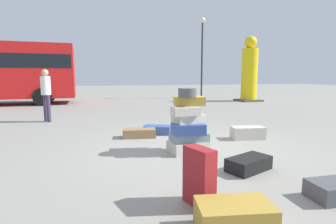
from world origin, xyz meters
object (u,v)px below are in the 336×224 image
at_px(person_bearded_onlooker, 46,91).
at_px(suitcase_navy_left_side, 157,130).
at_px(suitcase_tan_foreground_near, 234,217).
at_px(lamp_post, 202,45).
at_px(suitcase_cream_foreground_far, 248,133).
at_px(suitcase_brown_upright_blue, 139,133).
at_px(yellow_dummy_statue, 249,73).
at_px(suitcase_tower, 188,126).
at_px(suitcase_maroon_behind_tower, 199,177).
at_px(suitcase_black_right_side, 249,164).

bearing_deg(person_bearded_onlooker, suitcase_navy_left_side, 13.36).
bearing_deg(suitcase_tan_foreground_near, lamp_post, 78.26).
bearing_deg(suitcase_cream_foreground_far, lamp_post, 82.25).
height_order(suitcase_brown_upright_blue, suitcase_navy_left_side, suitcase_navy_left_side).
bearing_deg(suitcase_cream_foreground_far, suitcase_brown_upright_blue, 170.95).
height_order(suitcase_cream_foreground_far, yellow_dummy_statue, yellow_dummy_statue).
relative_size(suitcase_tower, suitcase_brown_upright_blue, 1.59).
distance_m(yellow_dummy_statue, lamp_post, 3.74).
bearing_deg(lamp_post, suitcase_cream_foreground_far, -107.79).
bearing_deg(person_bearded_onlooker, lamp_post, 95.88).
xyz_separation_m(suitcase_navy_left_side, suitcase_maroon_behind_tower, (-0.40, -3.70, 0.23)).
relative_size(suitcase_tower, suitcase_maroon_behind_tower, 1.85).
distance_m(suitcase_black_right_side, yellow_dummy_statue, 12.29).
bearing_deg(yellow_dummy_statue, suitcase_cream_foreground_far, -123.14).
xyz_separation_m(suitcase_brown_upright_blue, suitcase_black_right_side, (1.28, -2.65, 0.00)).
height_order(suitcase_cream_foreground_far, lamp_post, lamp_post).
xyz_separation_m(person_bearded_onlooker, lamp_post, (8.47, 7.18, 2.53)).
distance_m(suitcase_brown_upright_blue, suitcase_maroon_behind_tower, 3.46).
relative_size(suitcase_navy_left_side, suitcase_black_right_side, 0.94).
height_order(suitcase_brown_upright_blue, suitcase_black_right_side, suitcase_black_right_side).
relative_size(suitcase_navy_left_side, person_bearded_onlooker, 0.40).
xyz_separation_m(suitcase_tower, suitcase_brown_upright_blue, (-0.71, 1.46, -0.41)).
height_order(yellow_dummy_statue, lamp_post, lamp_post).
relative_size(person_bearded_onlooker, lamp_post, 0.32).
xyz_separation_m(suitcase_tan_foreground_near, suitcase_brown_upright_blue, (-0.23, 4.01, -0.04)).
height_order(suitcase_navy_left_side, suitcase_black_right_side, same).
height_order(suitcase_navy_left_side, lamp_post, lamp_post).
xyz_separation_m(suitcase_black_right_side, suitcase_maroon_behind_tower, (-1.17, -0.80, 0.23)).
xyz_separation_m(suitcase_brown_upright_blue, suitcase_maroon_behind_tower, (0.11, -3.45, 0.23)).
bearing_deg(suitcase_maroon_behind_tower, suitcase_cream_foreground_far, 30.48).
bearing_deg(suitcase_tower, suitcase_brown_upright_blue, 115.85).
distance_m(suitcase_tower, person_bearded_onlooker, 5.52).
bearing_deg(suitcase_brown_upright_blue, lamp_post, 68.38).
height_order(suitcase_black_right_side, suitcase_maroon_behind_tower, suitcase_maroon_behind_tower).
bearing_deg(suitcase_tan_foreground_near, suitcase_tower, 89.68).
bearing_deg(suitcase_tower, suitcase_black_right_side, -64.50).
xyz_separation_m(suitcase_maroon_behind_tower, yellow_dummy_statue, (7.81, 11.02, 1.36)).
relative_size(suitcase_tan_foreground_near, suitcase_maroon_behind_tower, 1.05).
xyz_separation_m(suitcase_brown_upright_blue, yellow_dummy_statue, (7.92, 7.57, 1.59)).
relative_size(suitcase_black_right_side, lamp_post, 0.14).
xyz_separation_m(suitcase_navy_left_side, person_bearded_onlooker, (-3.02, 2.74, 0.91)).
bearing_deg(suitcase_navy_left_side, yellow_dummy_statue, 67.81).
xyz_separation_m(suitcase_tan_foreground_near, suitcase_navy_left_side, (0.27, 4.27, -0.03)).
bearing_deg(lamp_post, suitcase_maroon_behind_tower, -113.26).
relative_size(suitcase_black_right_side, person_bearded_onlooker, 0.43).
distance_m(suitcase_brown_upright_blue, suitcase_navy_left_side, 0.57).
height_order(suitcase_maroon_behind_tower, yellow_dummy_statue, yellow_dummy_statue).
bearing_deg(person_bearded_onlooker, suitcase_brown_upright_blue, 5.57).
bearing_deg(suitcase_black_right_side, suitcase_tan_foreground_near, -148.65).
distance_m(suitcase_maroon_behind_tower, lamp_post, 15.17).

